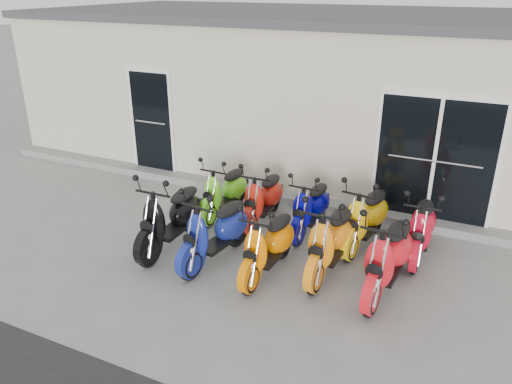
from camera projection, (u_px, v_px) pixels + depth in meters
ground at (240, 247)px, 8.11m from camera, size 80.00×80.00×0.00m
building at (339, 90)px, 11.80m from camera, size 14.00×6.00×3.20m
roof_cap at (343, 15)px, 11.14m from camera, size 14.20×6.20×0.16m
front_step at (287, 198)px, 9.76m from camera, size 14.00×0.40×0.15m
door_left at (152, 119)px, 10.67m from camera, size 1.07×0.08×2.22m
door_right at (435, 157)px, 8.40m from camera, size 2.02×0.08×2.22m
scooter_front_black at (171, 209)px, 7.85m from camera, size 0.71×1.88×1.38m
scooter_front_blue at (215, 223)px, 7.47m from camera, size 0.88×1.85×1.32m
scooter_front_orange_a at (269, 237)px, 7.14m from camera, size 0.68×1.70×1.23m
scooter_front_orange_b at (332, 231)px, 7.17m from camera, size 0.75×1.86×1.35m
scooter_front_red at (390, 248)px, 6.71m from camera, size 0.85×1.92×1.38m
scooter_back_green at (224, 184)px, 9.00m from camera, size 0.64×1.66×1.21m
scooter_back_red at (263, 191)px, 8.68m from camera, size 0.65×1.68×1.23m
scooter_back_blue at (311, 201)px, 8.38m from camera, size 0.63×1.62×1.18m
scooter_back_yellow at (367, 210)px, 7.92m from camera, size 0.85×1.82×1.29m
scooter_back_extra at (422, 220)px, 7.64m from camera, size 0.65×1.68×1.23m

